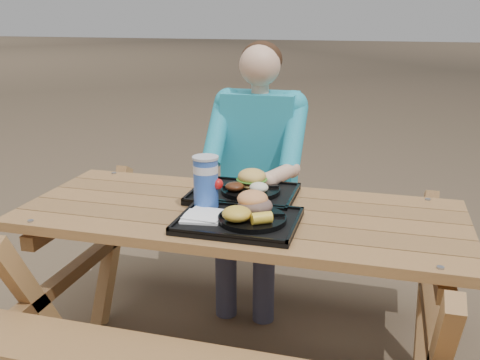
# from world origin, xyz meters

# --- Properties ---
(picnic_table) EXTENTS (1.80, 1.49, 0.75)m
(picnic_table) POSITION_xyz_m (0.00, 0.00, 0.38)
(picnic_table) COLOR #999999
(picnic_table) RESTS_ON ground
(tray_near) EXTENTS (0.45, 0.35, 0.02)m
(tray_near) POSITION_xyz_m (0.03, -0.15, 0.76)
(tray_near) COLOR black
(tray_near) RESTS_ON picnic_table
(tray_far) EXTENTS (0.45, 0.35, 0.02)m
(tray_far) POSITION_xyz_m (-0.03, 0.16, 0.76)
(tray_far) COLOR black
(tray_far) RESTS_ON picnic_table
(plate_near) EXTENTS (0.26, 0.26, 0.02)m
(plate_near) POSITION_xyz_m (0.09, -0.15, 0.78)
(plate_near) COLOR black
(plate_near) RESTS_ON tray_near
(plate_far) EXTENTS (0.26, 0.26, 0.02)m
(plate_far) POSITION_xyz_m (0.00, 0.17, 0.78)
(plate_far) COLOR black
(plate_far) RESTS_ON tray_far
(napkin_stack) EXTENTS (0.17, 0.17, 0.02)m
(napkin_stack) POSITION_xyz_m (-0.10, -0.17, 0.78)
(napkin_stack) COLOR white
(napkin_stack) RESTS_ON tray_near
(soda_cup) EXTENTS (0.10, 0.10, 0.20)m
(soda_cup) POSITION_xyz_m (-0.13, -0.04, 0.87)
(soda_cup) COLOR #1746AF
(soda_cup) RESTS_ON tray_near
(condiment_bbq) EXTENTS (0.05, 0.05, 0.03)m
(condiment_bbq) POSITION_xyz_m (0.04, -0.02, 0.79)
(condiment_bbq) COLOR black
(condiment_bbq) RESTS_ON tray_near
(condiment_mustard) EXTENTS (0.05, 0.05, 0.03)m
(condiment_mustard) POSITION_xyz_m (0.10, -0.02, 0.79)
(condiment_mustard) COLOR yellow
(condiment_mustard) RESTS_ON tray_near
(sandwich) EXTENTS (0.13, 0.13, 0.13)m
(sandwich) POSITION_xyz_m (0.09, -0.11, 0.85)
(sandwich) COLOR #EA9252
(sandwich) RESTS_ON plate_near
(mac_cheese) EXTENTS (0.11, 0.11, 0.05)m
(mac_cheese) POSITION_xyz_m (0.05, -0.21, 0.82)
(mac_cheese) COLOR gold
(mac_cheese) RESTS_ON plate_near
(corn_cob) EXTENTS (0.10, 0.10, 0.04)m
(corn_cob) POSITION_xyz_m (0.14, -0.21, 0.81)
(corn_cob) COLOR yellow
(corn_cob) RESTS_ON plate_near
(cutlery_far) EXTENTS (0.03, 0.16, 0.01)m
(cutlery_far) POSITION_xyz_m (-0.20, 0.18, 0.77)
(cutlery_far) COLOR black
(cutlery_far) RESTS_ON tray_far
(burger) EXTENTS (0.13, 0.13, 0.11)m
(burger) POSITION_xyz_m (-0.00, 0.22, 0.85)
(burger) COLOR #ECB653
(burger) RESTS_ON plate_far
(baked_beans) EXTENTS (0.08, 0.08, 0.04)m
(baked_beans) POSITION_xyz_m (-0.06, 0.12, 0.81)
(baked_beans) COLOR #4F230F
(baked_beans) RESTS_ON plate_far
(potato_salad) EXTENTS (0.08, 0.08, 0.05)m
(potato_salad) POSITION_xyz_m (0.05, 0.12, 0.81)
(potato_salad) COLOR #F2EECD
(potato_salad) RESTS_ON plate_far
(diner) EXTENTS (0.48, 0.84, 1.28)m
(diner) POSITION_xyz_m (-0.09, 0.70, 0.64)
(diner) COLOR #1C8FC6
(diner) RESTS_ON ground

